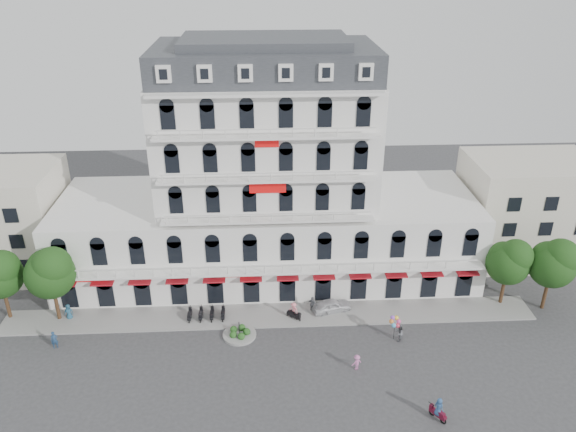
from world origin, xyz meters
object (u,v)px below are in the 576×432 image
(rider_east, at_px, (439,409))
(rider_center, at_px, (294,311))
(parked_car, at_px, (332,306))
(balloon_vendor, at_px, (398,329))

(rider_east, distance_m, rider_center, 17.15)
(parked_car, relative_size, balloon_vendor, 1.64)
(rider_east, bearing_deg, rider_center, 2.62)
(rider_east, xyz_separation_m, balloon_vendor, (-1.00, 9.81, 0.21))
(parked_car, bearing_deg, balloon_vendor, -145.22)
(rider_east, bearing_deg, parked_car, -11.14)
(parked_car, height_order, balloon_vendor, balloon_vendor)
(balloon_vendor, bearing_deg, parked_car, 139.06)
(rider_center, relative_size, balloon_vendor, 0.82)
(parked_car, relative_size, rider_center, 2.00)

